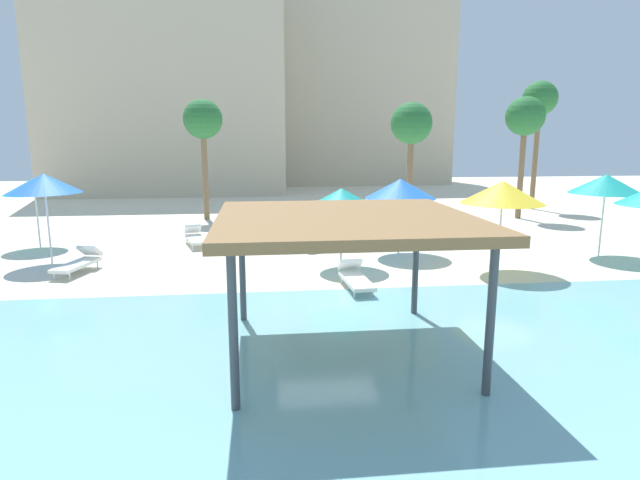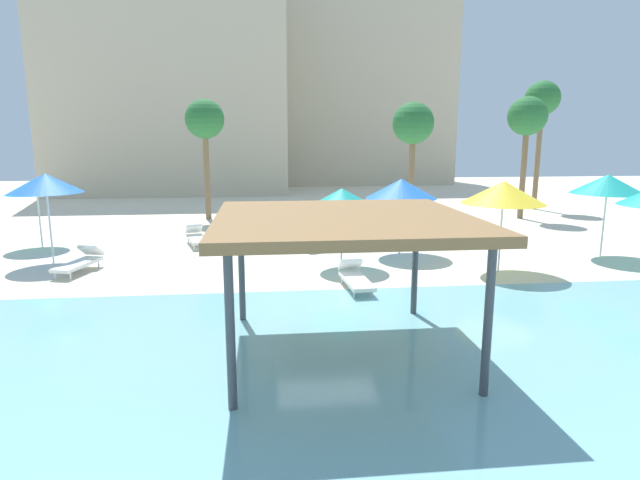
# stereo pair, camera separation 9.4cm
# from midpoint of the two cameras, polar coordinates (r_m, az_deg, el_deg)

# --- Properties ---
(ground_plane) EXTENTS (80.00, 80.00, 0.00)m
(ground_plane) POSITION_cam_midpoint_polar(r_m,az_deg,el_deg) (12.46, 1.32, -7.66)
(ground_plane) COLOR beige
(lagoon_water) EXTENTS (44.00, 13.50, 0.04)m
(lagoon_water) POSITION_cam_midpoint_polar(r_m,az_deg,el_deg) (7.74, 6.67, -20.07)
(lagoon_water) COLOR #7AB7C1
(lagoon_water) RESTS_ON ground
(shade_pavilion) EXTENTS (4.61, 4.61, 2.65)m
(shade_pavilion) POSITION_cam_midpoint_polar(r_m,az_deg,el_deg) (9.41, 2.90, 1.81)
(shade_pavilion) COLOR #42474C
(shade_pavilion) RESTS_ON ground
(beach_umbrella_blue_0) EXTENTS (2.45, 2.45, 2.65)m
(beach_umbrella_blue_0) POSITION_cam_midpoint_polar(r_m,az_deg,el_deg) (18.10, 9.08, 5.60)
(beach_umbrella_blue_0) COLOR silver
(beach_umbrella_blue_0) RESTS_ON ground
(beach_umbrella_teal_1) EXTENTS (2.10, 2.10, 2.49)m
(beach_umbrella_teal_1) POSITION_cam_midpoint_polar(r_m,az_deg,el_deg) (16.14, 2.59, 4.70)
(beach_umbrella_teal_1) COLOR silver
(beach_umbrella_teal_1) RESTS_ON ground
(beach_umbrella_teal_2) EXTENTS (2.37, 2.37, 2.82)m
(beach_umbrella_teal_2) POSITION_cam_midpoint_polar(r_m,az_deg,el_deg) (20.07, 29.24, 5.39)
(beach_umbrella_teal_2) COLOR silver
(beach_umbrella_teal_2) RESTS_ON ground
(beach_umbrella_teal_3) EXTENTS (2.12, 2.12, 2.57)m
(beach_umbrella_teal_3) POSITION_cam_midpoint_polar(r_m,az_deg,el_deg) (21.75, -28.69, 5.22)
(beach_umbrella_teal_3) COLOR silver
(beach_umbrella_teal_3) RESTS_ON ground
(beach_umbrella_blue_4) EXTENTS (2.26, 2.26, 2.92)m
(beach_umbrella_blue_4) POSITION_cam_midpoint_polar(r_m,az_deg,el_deg) (18.76, -27.85, 5.55)
(beach_umbrella_blue_4) COLOR silver
(beach_umbrella_blue_4) RESTS_ON ground
(beach_umbrella_yellow_6) EXTENTS (2.47, 2.47, 2.76)m
(beach_umbrella_yellow_6) POSITION_cam_midpoint_polar(r_m,az_deg,el_deg) (16.46, 19.71, 4.95)
(beach_umbrella_yellow_6) COLOR silver
(beach_umbrella_yellow_6) RESTS_ON ground
(lounge_chair_0) EXTENTS (1.09, 1.99, 0.74)m
(lounge_chair_0) POSITION_cam_midpoint_polar(r_m,az_deg,el_deg) (20.21, -13.33, 0.36)
(lounge_chair_0) COLOR white
(lounge_chair_0) RESTS_ON ground
(lounge_chair_2) EXTENTS (1.07, 1.99, 0.74)m
(lounge_chair_2) POSITION_cam_midpoint_polar(r_m,az_deg,el_deg) (17.37, -24.74, -2.13)
(lounge_chair_2) COLOR white
(lounge_chair_2) RESTS_ON ground
(lounge_chair_3) EXTENTS (1.41, 1.96, 0.74)m
(lounge_chair_3) POSITION_cam_midpoint_polar(r_m,az_deg,el_deg) (19.16, -1.95, 0.07)
(lounge_chair_3) COLOR white
(lounge_chair_3) RESTS_ON ground
(lounge_chair_4) EXTENTS (0.73, 1.93, 0.74)m
(lounge_chair_4) POSITION_cam_midpoint_polar(r_m,az_deg,el_deg) (14.04, 4.06, -4.10)
(lounge_chair_4) COLOR white
(lounge_chair_4) RESTS_ON ground
(palm_tree_0) EXTENTS (1.90, 1.90, 5.63)m
(palm_tree_0) POSITION_cam_midpoint_polar(r_m,az_deg,el_deg) (24.60, 10.33, 12.28)
(palm_tree_0) COLOR brown
(palm_tree_0) RESTS_ON ground
(palm_tree_1) EXTENTS (1.90, 1.90, 6.02)m
(palm_tree_1) POSITION_cam_midpoint_polar(r_m,az_deg,el_deg) (27.93, 21.96, 12.27)
(palm_tree_1) COLOR brown
(palm_tree_1) RESTS_ON ground
(palm_tree_2) EXTENTS (1.90, 1.90, 5.87)m
(palm_tree_2) POSITION_cam_midpoint_polar(r_m,az_deg,el_deg) (26.36, -12.48, 12.61)
(palm_tree_2) COLOR brown
(palm_tree_2) RESTS_ON ground
(palm_tree_3) EXTENTS (1.90, 1.90, 7.12)m
(palm_tree_3) POSITION_cam_midpoint_polar(r_m,az_deg,el_deg) (32.07, 23.36, 13.78)
(palm_tree_3) COLOR brown
(palm_tree_3) RESTS_ON ground
(hotel_block_0) EXTENTS (16.66, 8.35, 14.55)m
(hotel_block_0) POSITION_cam_midpoint_polar(r_m,az_deg,el_deg) (40.96, -16.02, 15.34)
(hotel_block_0) COLOR beige
(hotel_block_0) RESTS_ON ground
(hotel_block_1) EXTENTS (16.00, 9.44, 17.54)m
(hotel_block_1) POSITION_cam_midpoint_polar(r_m,az_deg,el_deg) (48.93, 3.92, 16.75)
(hotel_block_1) COLOR beige
(hotel_block_1) RESTS_ON ground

